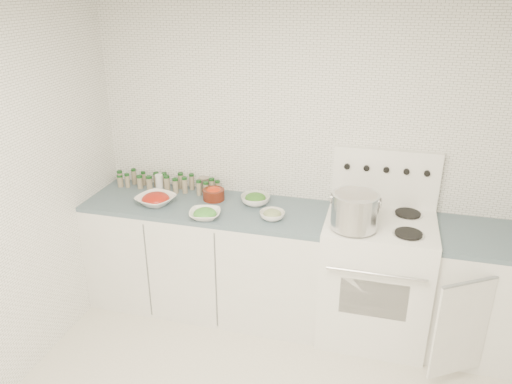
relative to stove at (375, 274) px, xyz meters
name	(u,v)px	position (x,y,z in m)	size (l,w,h in m)	color
room_walls	(279,197)	(-0.48, -1.19, 1.06)	(3.54, 3.04, 2.52)	white
counter_left	(208,256)	(-1.30, 0.00, -0.05)	(1.85, 0.62, 0.90)	white
stove	(375,274)	(0.00, 0.00, 0.00)	(0.76, 0.70, 1.36)	white
counter_right	(495,296)	(0.82, 0.00, -0.05)	(0.89, 0.84, 0.90)	white
stock_pot	(355,209)	(-0.18, -0.18, 0.58)	(0.34, 0.31, 0.24)	silver
bowl_tomato	(156,199)	(-1.67, -0.09, 0.44)	(0.34, 0.34, 0.09)	white
bowl_snowpea	(205,214)	(-1.23, -0.22, 0.44)	(0.27, 0.27, 0.08)	white
bowl_broccoli	(255,199)	(-0.94, 0.11, 0.44)	(0.27, 0.27, 0.09)	white
bowl_zucchini	(272,215)	(-0.76, -0.11, 0.44)	(0.20, 0.20, 0.07)	white
bowl_pepper	(214,193)	(-1.28, 0.11, 0.45)	(0.17, 0.17, 0.10)	#551B0E
salt_canister	(159,182)	(-1.77, 0.20, 0.47)	(0.06, 0.06, 0.12)	white
tin_can	(204,184)	(-1.41, 0.26, 0.46)	(0.08, 0.08, 0.11)	gray
spice_cluster	(165,182)	(-1.73, 0.20, 0.47)	(0.87, 0.15, 0.14)	gray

